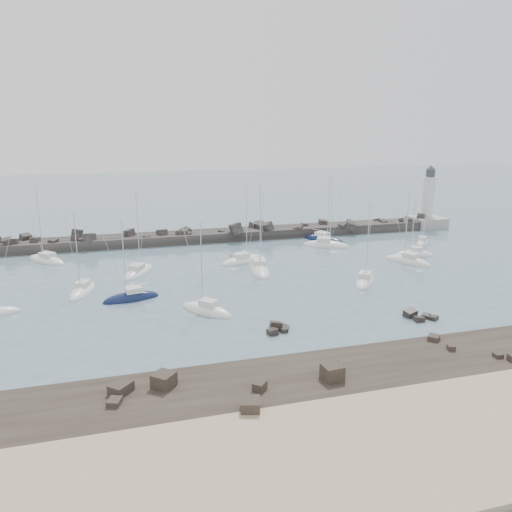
{
  "coord_description": "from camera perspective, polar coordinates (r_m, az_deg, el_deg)",
  "views": [
    {
      "loc": [
        -20.82,
        -58.94,
        22.33
      ],
      "look_at": [
        -0.71,
        12.0,
        3.07
      ],
      "focal_mm": 35.0,
      "sensor_mm": 36.0,
      "label": 1
    }
  ],
  "objects": [
    {
      "name": "sailboat_10",
      "position": [
        87.98,
        16.95,
        -0.61
      ],
      "size": [
        6.29,
        8.47,
        13.2
      ],
      "color": "white",
      "rests_on": "ground"
    },
    {
      "name": "sailboat_2",
      "position": [
        68.42,
        -14.06,
        -4.73
      ],
      "size": [
        7.75,
        3.72,
        11.97
      ],
      "color": "#0E1A3D",
      "rests_on": "ground"
    },
    {
      "name": "sailboat_8",
      "position": [
        100.94,
        7.78,
        1.8
      ],
      "size": [
        7.44,
        9.46,
        14.73
      ],
      "color": "#0E1A3D",
      "rests_on": "ground"
    },
    {
      "name": "breakwater",
      "position": [
        100.31,
        -7.69,
        1.82
      ],
      "size": [
        115.0,
        7.75,
        5.45
      ],
      "color": "#292624",
      "rests_on": "ground"
    },
    {
      "name": "rock_cluster_far",
      "position": [
        63.33,
        18.18,
        -6.68
      ],
      "size": [
        3.77,
        3.18,
        1.66
      ],
      "color": "black",
      "rests_on": "ground"
    },
    {
      "name": "sailboat_13",
      "position": [
        96.38,
        8.01,
        1.19
      ],
      "size": [
        9.21,
        6.95,
        14.26
      ],
      "color": "white",
      "rests_on": "ground"
    },
    {
      "name": "sailboat_5",
      "position": [
        62.41,
        -5.65,
        -6.25
      ],
      "size": [
        6.7,
        7.37,
        12.25
      ],
      "color": "white",
      "rests_on": "ground"
    },
    {
      "name": "sand_strip",
      "position": [
        40.72,
        19.3,
        -19.54
      ],
      "size": [
        140.0,
        14.0,
        1.0
      ],
      "primitive_type": "cube",
      "color": "tan",
      "rests_on": "ground"
    },
    {
      "name": "sailboat_14",
      "position": [
        73.13,
        -19.21,
        -3.87
      ],
      "size": [
        4.57,
        8.17,
        12.41
      ],
      "color": "white",
      "rests_on": "ground"
    },
    {
      "name": "sailboat_7",
      "position": [
        75.31,
        12.34,
        -2.84
      ],
      "size": [
        6.77,
        8.0,
        12.84
      ],
      "color": "white",
      "rests_on": "ground"
    },
    {
      "name": "sailboat_9",
      "position": [
        92.95,
        17.61,
        0.13
      ],
      "size": [
        7.22,
        3.88,
        11.14
      ],
      "color": "white",
      "rests_on": "ground"
    },
    {
      "name": "ground",
      "position": [
        66.38,
        3.43,
        -5.04
      ],
      "size": [
        400.0,
        400.0,
        0.0
      ],
      "primitive_type": "plane",
      "color": "slate",
      "rests_on": "ground"
    },
    {
      "name": "sailboat_4",
      "position": [
        84.66,
        -1.45,
        -0.57
      ],
      "size": [
        9.26,
        6.01,
        13.96
      ],
      "color": "white",
      "rests_on": "ground"
    },
    {
      "name": "rock_shelf",
      "position": [
        48.05,
        12.63,
        -13.41
      ],
      "size": [
        140.0,
        12.0,
        2.06
      ],
      "color": "black",
      "rests_on": "ground"
    },
    {
      "name": "rock_cluster_near",
      "position": [
        56.84,
        2.5,
        -8.33
      ],
      "size": [
        2.96,
        2.78,
        1.6
      ],
      "color": "black",
      "rests_on": "ground"
    },
    {
      "name": "sailboat_3",
      "position": [
        80.01,
        -13.29,
        -1.87
      ],
      "size": [
        6.57,
        8.87,
        13.65
      ],
      "color": "white",
      "rests_on": "ground"
    },
    {
      "name": "sailboat_1",
      "position": [
        91.94,
        -22.84,
        -0.5
      ],
      "size": [
        7.97,
        8.38,
        13.93
      ],
      "color": "white",
      "rests_on": "ground"
    },
    {
      "name": "sailboat_12",
      "position": [
        103.26,
        18.49,
        1.46
      ],
      "size": [
        5.96,
        6.1,
        10.45
      ],
      "color": "white",
      "rests_on": "ground"
    },
    {
      "name": "lighthouse",
      "position": [
        119.87,
        18.96,
        4.61
      ],
      "size": [
        7.0,
        7.0,
        14.6
      ],
      "color": "gray",
      "rests_on": "ground"
    },
    {
      "name": "sailboat_6",
      "position": [
        79.15,
        0.41,
        -1.63
      ],
      "size": [
        4.28,
        9.73,
        14.89
      ],
      "color": "white",
      "rests_on": "ground"
    }
  ]
}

